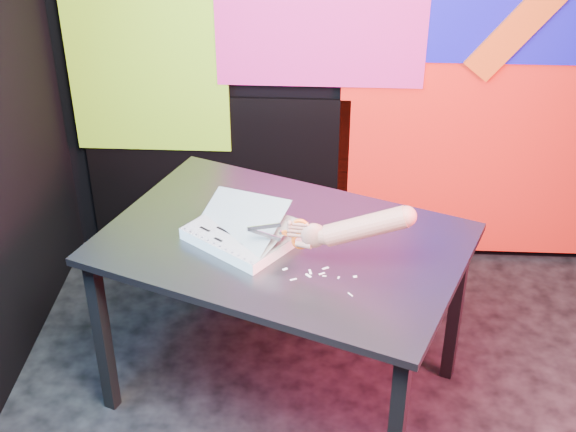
{
  "coord_description": "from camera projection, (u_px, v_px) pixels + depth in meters",
  "views": [
    {
      "loc": [
        -0.21,
        -2.02,
        2.39
      ],
      "look_at": [
        -0.34,
        0.43,
        0.87
      ],
      "focal_mm": 50.0,
      "sensor_mm": 36.0,
      "label": 1
    }
  ],
  "objects": [
    {
      "name": "work_table",
      "position": [
        283.0,
        258.0,
        3.01
      ],
      "size": [
        1.54,
        1.3,
        0.75
      ],
      "rotation": [
        0.0,
        0.0,
        -0.38
      ],
      "color": "black",
      "rests_on": "ground"
    },
    {
      "name": "room",
      "position": [
        401.0,
        155.0,
        2.26
      ],
      "size": [
        3.01,
        3.01,
        2.71
      ],
      "color": "black",
      "rests_on": "ground"
    },
    {
      "name": "hand_forearm",
      "position": [
        357.0,
        228.0,
        2.72
      ],
      "size": [
        0.43,
        0.11,
        0.2
      ],
      "rotation": [
        0.0,
        0.0,
        -0.13
      ],
      "color": "#BB705D",
      "rests_on": "work_table"
    },
    {
      "name": "backdrop",
      "position": [
        387.0,
        85.0,
        3.7
      ],
      "size": [
        2.88,
        0.05,
        2.08
      ],
      "color": "red",
      "rests_on": "ground"
    },
    {
      "name": "paper_clippings",
      "position": [
        317.0,
        275.0,
        2.79
      ],
      "size": [
        0.26,
        0.17,
        0.0
      ],
      "color": "silver",
      "rests_on": "work_table"
    },
    {
      "name": "printout_stack",
      "position": [
        240.0,
        235.0,
        2.96
      ],
      "size": [
        0.46,
        0.44,
        0.19
      ],
      "rotation": [
        0.0,
        0.0,
        -0.64
      ],
      "color": "silver",
      "rests_on": "work_table"
    },
    {
      "name": "scissors",
      "position": [
        296.0,
        234.0,
        2.78
      ],
      "size": [
        0.22,
        0.04,
        0.12
      ],
      "rotation": [
        0.0,
        0.0,
        -0.13
      ],
      "color": "silver",
      "rests_on": "printout_stack"
    }
  ]
}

